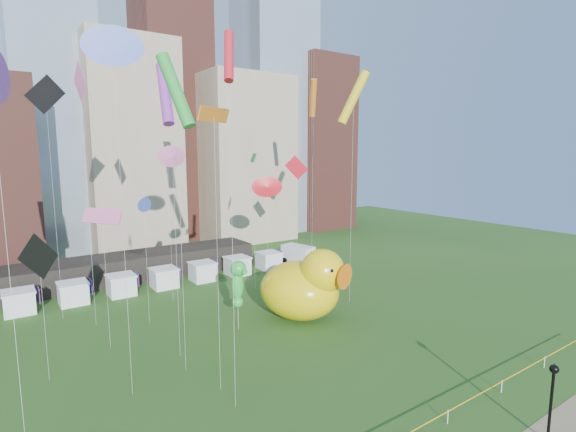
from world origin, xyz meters
TOP-DOWN VIEW (x-y plane):
  - skyline at (2.25, 61.06)m, footprint 101.00×23.00m
  - pavilion at (-4.00, 42.00)m, footprint 38.00×6.00m
  - vendor_tents at (1.02, 36.00)m, footprint 33.24×2.80m
  - big_duck at (8.86, 18.24)m, footprint 9.44×10.41m
  - small_duck at (15.00, 27.74)m, footprint 3.43×4.32m
  - seahorse_green at (2.39, 19.67)m, footprint 1.58×1.94m
  - seahorse_purple at (11.48, 19.75)m, footprint 1.70×1.92m
  - lamppost at (9.18, -4.26)m, footprint 0.50×0.50m
  - box_truck at (21.10, 35.30)m, footprint 3.64×6.71m
  - kite_0 at (-3.68, 8.88)m, footprint 1.40×1.90m
  - kite_1 at (-8.26, 28.29)m, footprint 0.33×3.81m
  - kite_2 at (-13.13, 19.50)m, footprint 2.64×2.20m
  - kite_3 at (9.79, 29.24)m, footprint 1.79×3.33m
  - kite_5 at (-8.73, 14.17)m, footprint 2.42×0.85m
  - kite_6 at (-3.54, 11.34)m, footprint 2.79×1.80m
  - kite_7 at (0.27, 30.99)m, footprint 1.74×4.08m
  - kite_8 at (11.72, 29.43)m, footprint 2.38×1.27m
  - kite_9 at (-4.04, 17.65)m, footprint 1.63×0.60m
  - kite_10 at (-10.60, 31.90)m, footprint 3.51×0.96m
  - kite_11 at (-4.48, 15.33)m, footprint 2.18×3.16m
  - kite_12 at (15.95, 19.39)m, footprint 3.05×2.80m
  - kite_13 at (-3.95, 25.89)m, footprint 1.17×0.91m
  - kite_14 at (19.78, 31.06)m, footprint 2.13×2.75m
  - kite_16 at (15.30, 28.48)m, footprint 1.82×2.37m
  - kite_17 at (-8.28, 22.46)m, footprint 2.50×3.66m

SIDE VIEW (x-z plane):
  - vendor_tents at x=1.02m, z-range -0.09..2.31m
  - box_truck at x=21.10m, z-range 0.04..2.74m
  - small_duck at x=15.00m, z-range -0.13..3.05m
  - pavilion at x=-4.00m, z-range 0.00..3.20m
  - lamppost at x=9.18m, z-range 0.53..5.29m
  - big_duck at x=8.86m, z-range -0.30..6.97m
  - seahorse_purple at x=11.48m, z-range 0.97..6.19m
  - seahorse_green at x=2.39m, z-range 1.44..7.98m
  - kite_2 at x=-13.13m, z-range 3.64..14.44m
  - kite_17 at x=-8.28m, z-range 5.26..17.03m
  - kite_13 at x=-3.95m, z-range 5.33..17.43m
  - kite_8 at x=11.72m, z-range 5.45..18.83m
  - kite_16 at x=15.30m, z-range 6.27..22.18m
  - kite_3 at x=9.79m, z-range 7.47..23.60m
  - kite_9 at x=-4.04m, z-range 7.50..24.25m
  - kite_6 at x=-3.54m, z-range 8.93..27.97m
  - kite_11 at x=-4.48m, z-range 8.89..31.94m
  - kite_10 at x=-10.60m, z-range 9.54..32.84m
  - skyline at x=2.25m, z-range -12.56..55.44m
  - kite_0 at x=-3.68m, z-range 9.98..33.26m
  - kite_12 at x=15.95m, z-range 9.52..34.08m
  - kite_1 at x=-8.26m, z-range 9.94..34.22m
  - kite_7 at x=0.27m, z-range 9.42..35.01m
  - kite_5 at x=-8.73m, z-range 10.63..34.38m
  - kite_14 at x=19.78m, z-range 10.40..35.93m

